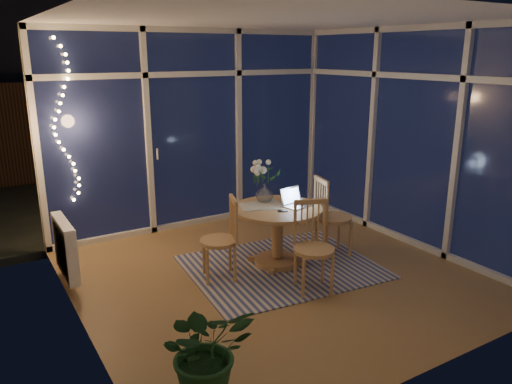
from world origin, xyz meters
TOP-DOWN VIEW (x-y plane):
  - floor at (0.00, 0.00)m, footprint 4.00×4.00m
  - ceiling at (0.00, 0.00)m, footprint 4.00×4.00m
  - wall_back at (0.00, 2.00)m, footprint 4.00×0.04m
  - wall_front at (0.00, -2.00)m, footprint 4.00×0.04m
  - wall_left at (-2.00, 0.00)m, footprint 0.04×4.00m
  - wall_right at (2.00, 0.00)m, footprint 0.04×4.00m
  - window_wall_back at (0.00, 1.96)m, footprint 4.00×0.10m
  - window_wall_right at (1.96, 0.00)m, footprint 0.10×4.00m
  - radiator at (-1.94, 0.90)m, footprint 0.10×0.70m
  - fairy_lights at (-1.65, 1.88)m, footprint 0.24×0.10m
  - garden_patio at (0.50, 5.00)m, footprint 12.00×6.00m
  - garden_fence at (0.00, 5.50)m, footprint 11.00×0.08m
  - neighbour_roof at (0.30, 8.50)m, footprint 7.00×3.00m
  - garden_shrubs at (-0.80, 3.40)m, footprint 0.90×0.90m
  - rug at (0.17, 0.11)m, footprint 2.15×1.78m
  - dining_table at (0.17, 0.21)m, footprint 1.07×1.07m
  - chair_left at (-0.56, 0.21)m, footprint 0.52×0.52m
  - chair_right at (0.88, 0.11)m, footprint 0.53×0.53m
  - chair_front at (0.12, -0.51)m, footprint 0.55×0.55m
  - laptop at (0.38, 0.13)m, footprint 0.33×0.30m
  - flower_vase at (0.15, 0.46)m, footprint 0.22×0.22m
  - bowl at (0.48, 0.31)m, footprint 0.17×0.17m
  - newspapers at (0.03, 0.33)m, footprint 0.49×0.42m
  - phone at (0.14, 0.07)m, footprint 0.12×0.09m
  - potted_plant at (-1.55, -1.57)m, footprint 0.60×0.54m

SIDE VIEW (x-z plane):
  - garden_patio at x=0.50m, z-range -0.11..-0.01m
  - floor at x=0.00m, z-range 0.00..0.00m
  - rug at x=0.17m, z-range 0.00..0.01m
  - dining_table at x=0.17m, z-range 0.00..0.67m
  - potted_plant at x=-1.55m, z-range 0.00..0.76m
  - radiator at x=-1.94m, z-range 0.11..0.69m
  - chair_left at x=-0.56m, z-range 0.00..0.89m
  - garden_shrubs at x=-0.80m, z-range 0.00..0.90m
  - chair_front at x=0.12m, z-range 0.00..0.92m
  - chair_right at x=0.88m, z-range 0.00..0.95m
  - phone at x=0.14m, z-range 0.67..0.68m
  - newspapers at x=0.03m, z-range 0.67..0.68m
  - bowl at x=0.48m, z-range 0.67..0.71m
  - flower_vase at x=0.15m, z-range 0.67..0.88m
  - laptop at x=0.38m, z-range 0.67..0.88m
  - garden_fence at x=0.00m, z-range 0.00..1.80m
  - wall_back at x=0.00m, z-range 0.00..2.60m
  - wall_front at x=0.00m, z-range 0.00..2.60m
  - wall_left at x=-2.00m, z-range 0.00..2.60m
  - wall_right at x=2.00m, z-range 0.00..2.60m
  - window_wall_back at x=0.00m, z-range 0.00..2.60m
  - window_wall_right at x=1.96m, z-range 0.00..2.60m
  - fairy_lights at x=-1.65m, z-range 0.60..2.45m
  - neighbour_roof at x=0.30m, z-range 1.10..3.30m
  - ceiling at x=0.00m, z-range 2.60..2.60m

